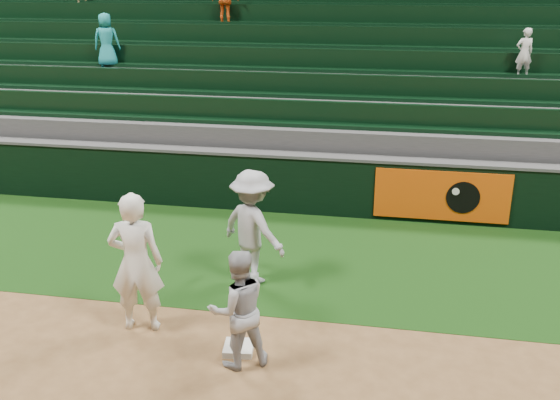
% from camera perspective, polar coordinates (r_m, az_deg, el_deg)
% --- Properties ---
extents(ground, '(70.00, 70.00, 0.00)m').
position_cam_1_polar(ground, '(8.53, -4.78, -13.40)').
color(ground, brown).
rests_on(ground, ground).
extents(foul_grass, '(36.00, 4.20, 0.01)m').
position_cam_1_polar(foul_grass, '(11.08, -0.77, -5.00)').
color(foul_grass, black).
rests_on(foul_grass, ground).
extents(first_base, '(0.42, 0.42, 0.09)m').
position_cam_1_polar(first_base, '(8.45, -3.79, -13.35)').
color(first_base, white).
rests_on(first_base, ground).
extents(first_baseman, '(0.80, 0.60, 2.00)m').
position_cam_1_polar(first_baseman, '(8.70, -13.03, -5.59)').
color(first_baseman, white).
rests_on(first_baseman, ground).
extents(baserunner, '(0.95, 0.89, 1.57)m').
position_cam_1_polar(baserunner, '(7.83, -3.85, -9.93)').
color(baserunner, '#A6A8B1').
rests_on(baserunner, ground).
extents(base_coach, '(1.39, 1.21, 1.86)m').
position_cam_1_polar(base_coach, '(9.79, -2.52, -2.52)').
color(base_coach, '#A5A8B3').
rests_on(base_coach, foul_grass).
extents(field_wall, '(36.00, 0.45, 1.25)m').
position_cam_1_polar(field_wall, '(12.86, 1.23, 1.61)').
color(field_wall, black).
rests_on(field_wall, ground).
extents(stadium_seating, '(36.00, 5.95, 5.54)m').
position_cam_1_polar(stadium_seating, '(16.22, 3.34, 9.34)').
color(stadium_seating, '#373739').
rests_on(stadium_seating, ground).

